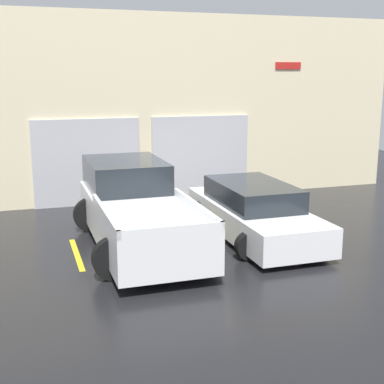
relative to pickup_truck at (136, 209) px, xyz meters
name	(u,v)px	position (x,y,z in m)	size (l,w,h in m)	color
ground_plane	(180,225)	(1.41, 1.16, -0.84)	(28.00, 28.00, 0.00)	black
shophouse_building	(149,109)	(1.40, 4.45, 1.95)	(16.54, 0.68, 5.65)	beige
pickup_truck	(136,209)	(0.00, 0.00, 0.00)	(2.59, 5.49, 1.79)	white
sedan_white	(254,212)	(2.82, -0.31, -0.23)	(2.17, 4.78, 1.31)	white
parking_stripe_far_left	(77,254)	(-1.41, -0.35, -0.83)	(0.12, 2.20, 0.01)	gold
parking_stripe_left	(199,242)	(1.41, -0.35, -0.83)	(0.12, 2.20, 0.01)	gold
parking_stripe_centre	(305,231)	(4.23, -0.35, -0.83)	(0.12, 2.20, 0.01)	gold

